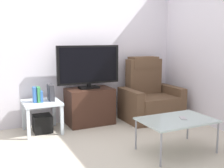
# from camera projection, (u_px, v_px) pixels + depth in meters

# --- Properties ---
(ground_plane) EXTENTS (6.40, 6.40, 0.00)m
(ground_plane) POSITION_uv_depth(u_px,v_px,m) (102.00, 141.00, 3.79)
(ground_plane) COLOR beige
(wall_back) EXTENTS (6.40, 0.06, 2.60)m
(wall_back) POSITION_uv_depth(u_px,v_px,m) (74.00, 45.00, 4.58)
(wall_back) COLOR silver
(wall_back) RESTS_ON ground
(wall_side) EXTENTS (0.06, 4.48, 2.60)m
(wall_side) POSITION_uv_depth(u_px,v_px,m) (210.00, 45.00, 4.37)
(wall_side) COLOR silver
(wall_side) RESTS_ON ground
(tv_stand) EXTENTS (0.75, 0.47, 0.59)m
(tv_stand) POSITION_uv_depth(u_px,v_px,m) (90.00, 106.00, 4.54)
(tv_stand) COLOR #3D2319
(tv_stand) RESTS_ON ground
(television) EXTENTS (1.05, 0.20, 0.70)m
(television) POSITION_uv_depth(u_px,v_px,m) (89.00, 66.00, 4.45)
(television) COLOR black
(television) RESTS_ON tv_stand
(recliner_armchair) EXTENTS (0.98, 0.78, 1.08)m
(recliner_armchair) POSITION_uv_depth(u_px,v_px,m) (149.00, 98.00, 4.83)
(recliner_armchair) COLOR brown
(recliner_armchair) RESTS_ON ground
(side_table) EXTENTS (0.54, 0.54, 0.47)m
(side_table) POSITION_uv_depth(u_px,v_px,m) (42.00, 106.00, 4.11)
(side_table) COLOR silver
(side_table) RESTS_ON ground
(subwoofer_box) EXTENTS (0.26, 0.26, 0.26)m
(subwoofer_box) POSITION_uv_depth(u_px,v_px,m) (42.00, 124.00, 4.15)
(subwoofer_box) COLOR black
(subwoofer_box) RESTS_ON ground
(book_leftmost) EXTENTS (0.04, 0.10, 0.23)m
(book_leftmost) POSITION_uv_depth(u_px,v_px,m) (35.00, 95.00, 4.02)
(book_leftmost) COLOR #3366B2
(book_leftmost) RESTS_ON side_table
(book_middle) EXTENTS (0.05, 0.12, 0.23)m
(book_middle) POSITION_uv_depth(u_px,v_px,m) (38.00, 94.00, 4.04)
(book_middle) COLOR #388C4C
(book_middle) RESTS_ON side_table
(book_rightmost) EXTENTS (0.04, 0.13, 0.17)m
(book_rightmost) POSITION_uv_depth(u_px,v_px,m) (41.00, 96.00, 4.06)
(book_rightmost) COLOR #3366B2
(book_rightmost) RESTS_ON side_table
(game_console) EXTENTS (0.07, 0.20, 0.24)m
(game_console) POSITION_uv_depth(u_px,v_px,m) (51.00, 93.00, 4.15)
(game_console) COLOR #333338
(game_console) RESTS_ON side_table
(coffee_table) EXTENTS (0.90, 0.60, 0.42)m
(coffee_table) POSITION_uv_depth(u_px,v_px,m) (177.00, 121.00, 3.40)
(coffee_table) COLOR #B2C6C1
(coffee_table) RESTS_ON ground
(cell_phone) EXTENTS (0.13, 0.17, 0.01)m
(cell_phone) POSITION_uv_depth(u_px,v_px,m) (183.00, 118.00, 3.42)
(cell_phone) COLOR #B7B7BC
(cell_phone) RESTS_ON coffee_table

